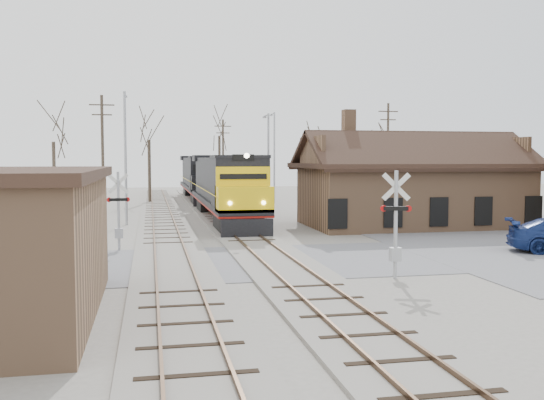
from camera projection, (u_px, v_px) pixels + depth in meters
The scene contains 20 objects.
ground at pixel (274, 261), 27.12m from camera, with size 140.00×140.00×0.00m, color gray.
road at pixel (274, 261), 27.12m from camera, with size 60.00×9.00×0.03m, color slate.
track_main at pixel (230, 224), 41.79m from camera, with size 3.40×90.00×0.24m.
track_siding at pixel (164, 225), 40.90m from camera, with size 3.40×90.00×0.24m.
depot at pixel (411, 190), 41.06m from camera, with size 15.20×9.31×7.90m.
locomotive_lead at pixel (225, 186), 44.36m from camera, with size 3.25×21.78×4.84m.
locomotive_trailing at pixel (200, 177), 65.92m from camera, with size 3.25×21.78×4.58m.
crossbuck_near at pixel (396, 228), 23.08m from camera, with size 1.15×0.42×4.14m.
crossbuck_far at pixel (119, 214), 29.93m from camera, with size 1.12×0.30×3.93m.
streetlight_a at pixel (125, 151), 41.49m from camera, with size 0.25×2.04×9.13m.
streetlight_b at pixel (268, 158), 49.20m from camera, with size 0.25×2.04×8.19m.
streetlight_c at pixel (274, 152), 62.30m from camera, with size 0.25×2.04×9.27m.
utility_pole_a at pixel (103, 152), 49.61m from camera, with size 2.00×0.24×9.73m.
utility_pole_b at pixel (223, 156), 72.58m from camera, with size 2.00×0.24×9.18m.
utility_pole_c at pixel (388, 152), 59.13m from camera, with size 2.00×0.24×9.92m.
tree_a at pixel (53, 131), 56.59m from camera, with size 4.08×4.08×10.00m.
tree_b at pixel (149, 129), 61.72m from camera, with size 4.30×4.30×10.55m.
tree_c at pixel (219, 126), 75.42m from camera, with size 4.90×4.90×12.01m.
tree_d at pixel (316, 142), 72.41m from camera, with size 3.75×3.75×9.18m.
tree_e at pixel (381, 141), 70.31m from camera, with size 3.76×3.76×9.22m.
Camera 1 is at (-5.41, -26.32, 4.62)m, focal length 40.00 mm.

